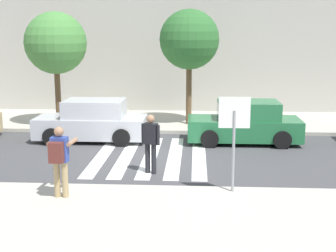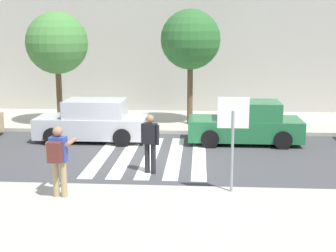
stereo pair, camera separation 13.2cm
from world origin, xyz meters
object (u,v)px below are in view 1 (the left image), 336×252
stop_sign (234,123)px  parked_car_silver (92,122)px  parked_car_green (245,123)px  street_tree_center (189,40)px  photographer_with_backpack (59,156)px  pedestrian_crossing (151,141)px  street_tree_west (56,43)px

stop_sign → parked_car_silver: bearing=129.5°
parked_car_green → street_tree_center: street_tree_center is taller
parked_car_silver → street_tree_center: bearing=37.9°
parked_car_green → street_tree_center: 4.59m
photographer_with_backpack → street_tree_center: street_tree_center is taller
pedestrian_crossing → street_tree_west: (-4.51, 6.20, 2.59)m
stop_sign → street_tree_center: (-1.24, 8.61, 1.84)m
street_tree_center → photographer_with_backpack: bearing=-107.3°
parked_car_green → street_tree_west: 8.41m
photographer_with_backpack → street_tree_center: (2.90, 9.31, 2.53)m
stop_sign → parked_car_silver: (-4.81, 5.82, -1.13)m
photographer_with_backpack → street_tree_west: size_ratio=0.37×
photographer_with_backpack → pedestrian_crossing: (1.92, 2.52, -0.19)m
parked_car_green → street_tree_west: (-7.61, 2.19, 2.84)m
stop_sign → photographer_with_backpack: size_ratio=1.37×
stop_sign → parked_car_green: size_ratio=0.58×
stop_sign → street_tree_west: bearing=130.0°
street_tree_west → parked_car_silver: bearing=-48.8°
pedestrian_crossing → photographer_with_backpack: bearing=-127.3°
photographer_with_backpack → street_tree_center: 10.07m
photographer_with_backpack → pedestrian_crossing: size_ratio=1.00×
street_tree_west → street_tree_center: street_tree_center is taller
street_tree_west → street_tree_center: size_ratio=0.98×
stop_sign → pedestrian_crossing: bearing=140.6°
parked_car_silver → parked_car_green: size_ratio=1.00×
photographer_with_backpack → pedestrian_crossing: photographer_with_backpack is taller
pedestrian_crossing → parked_car_silver: bearing=122.9°
stop_sign → street_tree_center: bearing=98.2°
stop_sign → parked_car_silver: 7.64m
stop_sign → parked_car_green: (0.88, 5.82, -1.13)m
photographer_with_backpack → street_tree_west: street_tree_west is taller
pedestrian_crossing → parked_car_silver: 4.77m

